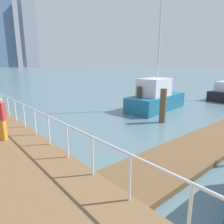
% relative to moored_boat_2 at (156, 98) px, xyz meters
% --- Properties ---
extents(ground_plane, '(300.00, 300.00, 0.00)m').
position_rel_moored_boat_2_xyz_m(ground_plane, '(-5.71, 5.22, -0.87)').
color(ground_plane, slate).
extents(floating_dock, '(11.07, 2.00, 0.18)m').
position_rel_moored_boat_2_xyz_m(floating_dock, '(-3.67, -5.49, -0.78)').
color(floating_dock, brown).
rests_on(floating_dock, ground_plane).
extents(boardwalk_railing, '(0.06, 24.38, 1.08)m').
position_rel_moored_boat_2_xyz_m(boardwalk_railing, '(-8.86, -6.24, 0.35)').
color(boardwalk_railing, white).
rests_on(boardwalk_railing, boardwalk).
extents(dock_piling_3, '(0.31, 0.31, 1.77)m').
position_rel_moored_boat_2_xyz_m(dock_piling_3, '(-1.59, 0.15, 0.02)').
color(dock_piling_3, brown).
rests_on(dock_piling_3, ground_plane).
extents(dock_piling_5, '(0.36, 0.36, 1.90)m').
position_rel_moored_boat_2_xyz_m(dock_piling_5, '(-2.28, -2.28, 0.08)').
color(dock_piling_5, brown).
rests_on(dock_piling_5, ground_plane).
extents(moored_boat_2, '(5.31, 2.63, 7.73)m').
position_rel_moored_boat_2_xyz_m(moored_boat_2, '(0.00, 0.00, 0.00)').
color(moored_boat_2, '#1E6B8C').
rests_on(moored_boat_2, ground_plane).
extents(pedestrian_0, '(0.40, 0.41, 1.65)m').
position_rel_moored_boat_2_xyz_m(pedestrian_0, '(-10.03, -0.61, 0.39)').
color(pedestrian_0, orange).
rests_on(pedestrian_0, boardwalk).
extents(skyline_tower_5, '(14.34, 9.42, 85.76)m').
position_rel_moored_boat_2_xyz_m(skyline_tower_5, '(31.15, 167.59, 42.01)').
color(skyline_tower_5, slate).
rests_on(skyline_tower_5, ground_plane).
extents(skyline_tower_6, '(10.73, 13.06, 51.06)m').
position_rel_moored_boat_2_xyz_m(skyline_tower_6, '(48.04, 162.36, 24.66)').
color(skyline_tower_6, '#8C939E').
rests_on(skyline_tower_6, ground_plane).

